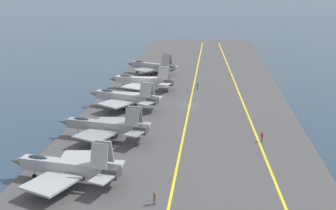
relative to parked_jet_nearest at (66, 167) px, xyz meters
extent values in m
plane|color=#23384C|center=(37.67, -14.25, -2.66)|extent=(2000.00, 2000.00, 0.00)
cube|color=#424244|center=(37.67, -14.25, -2.46)|extent=(219.51, 43.02, 0.40)
cube|color=yellow|center=(37.67, -26.08, -2.25)|extent=(197.35, 9.76, 0.01)
cube|color=yellow|center=(37.67, -14.25, -2.25)|extent=(197.56, 0.36, 0.01)
cube|color=#93999E|center=(0.07, 0.43, 0.01)|extent=(3.39, 11.91, 1.64)
cone|color=#5B5E60|center=(1.09, 7.21, 0.01)|extent=(1.87, 2.44, 1.56)
cube|color=#38383A|center=(-0.99, -6.50, 0.01)|extent=(2.15, 2.17, 1.39)
ellipsoid|color=#232D38|center=(0.60, 3.98, 0.79)|extent=(1.32, 2.97, 0.90)
cube|color=#93999E|center=(-3.71, 0.60, -0.52)|extent=(7.40, 6.97, 0.28)
cube|color=#93999E|center=(3.73, -0.53, -0.52)|extent=(6.34, 5.63, 0.28)
cube|color=#93999E|center=(-1.65, -5.11, 2.45)|extent=(1.30, 2.35, 3.20)
cube|color=#93999E|center=(0.06, -5.37, 2.45)|extent=(1.30, 2.35, 3.20)
cube|color=#93999E|center=(-3.11, -5.70, 0.01)|extent=(3.37, 3.01, 0.20)
cube|color=#93999E|center=(1.28, -6.36, 0.01)|extent=(2.85, 2.30, 0.20)
cylinder|color=#B2B2B7|center=(0.72, 4.77, -1.53)|extent=(0.16, 0.16, 1.45)
cylinder|color=black|center=(0.72, 4.77, -1.96)|extent=(0.31, 0.63, 0.60)
cylinder|color=#B2B2B7|center=(-1.25, -0.58, -1.53)|extent=(0.16, 0.16, 1.45)
cylinder|color=black|center=(-1.25, -0.58, -1.96)|extent=(0.31, 0.63, 0.60)
cylinder|color=#B2B2B7|center=(1.02, -0.92, -1.53)|extent=(0.16, 0.16, 1.45)
cylinder|color=black|center=(1.02, -0.92, -1.96)|extent=(0.31, 0.63, 0.60)
cube|color=gray|center=(16.11, -0.59, 0.24)|extent=(3.64, 12.20, 1.51)
cone|color=#5B5E60|center=(17.36, 6.35, 0.24)|extent=(1.82, 2.51, 1.43)
cube|color=#38383A|center=(14.83, -7.68, 0.24)|extent=(2.06, 2.24, 1.28)
ellipsoid|color=#232D38|center=(16.76, 3.04, 0.95)|extent=(1.34, 3.05, 0.83)
cube|color=gray|center=(12.73, -0.39, -0.25)|extent=(6.91, 6.92, 0.28)
cube|color=gray|center=(19.35, -1.59, -0.25)|extent=(5.55, 5.57, 0.28)
cube|color=gray|center=(14.28, -6.25, 2.50)|extent=(1.32, 2.42, 2.98)
cube|color=gray|center=(15.84, -6.53, 2.50)|extent=(1.32, 2.42, 2.98)
cube|color=gray|center=(12.79, -6.81, 0.24)|extent=(3.42, 3.12, 0.20)
cube|color=gray|center=(17.03, -7.58, 0.24)|extent=(2.81, 2.31, 0.20)
cylinder|color=#B2B2B7|center=(16.91, 3.85, -1.39)|extent=(0.16, 0.16, 1.74)
cylinder|color=black|center=(16.91, 3.85, -1.96)|extent=(0.32, 0.63, 0.60)
cylinder|color=#B2B2B7|center=(14.85, -1.61, -1.39)|extent=(0.16, 0.16, 1.74)
cylinder|color=black|center=(14.85, -1.61, -1.96)|extent=(0.32, 0.63, 0.60)
cylinder|color=#B2B2B7|center=(16.93, -1.98, -1.39)|extent=(0.16, 0.16, 1.74)
cylinder|color=black|center=(16.93, -1.98, -1.96)|extent=(0.32, 0.63, 0.60)
cube|color=#93999E|center=(34.46, -0.22, 0.28)|extent=(5.36, 12.09, 1.64)
cone|color=#5B5E60|center=(36.68, 6.51, 0.28)|extent=(2.20, 2.68, 1.55)
cube|color=#38383A|center=(32.20, -7.10, 0.28)|extent=(2.41, 2.47, 1.39)
ellipsoid|color=#232D38|center=(35.62, 3.30, 1.05)|extent=(1.78, 3.10, 0.90)
cube|color=#93999E|center=(31.08, 0.46, -0.26)|extent=(7.22, 7.24, 0.28)
cube|color=#93999E|center=(37.59, -1.68, -0.26)|extent=(5.59, 5.64, 0.28)
cube|color=#93999E|center=(31.80, -5.58, 2.45)|extent=(1.53, 2.46, 2.67)
cube|color=#93999E|center=(33.43, -6.12, 2.45)|extent=(1.53, 2.46, 2.67)
cube|color=#93999E|center=(30.25, -5.94, 0.28)|extent=(3.56, 3.36, 0.20)
cube|color=#93999E|center=(34.46, -7.33, 0.28)|extent=(3.10, 2.68, 0.20)
cylinder|color=#B2B2B7|center=(35.88, 4.09, -1.40)|extent=(0.16, 0.16, 1.71)
cylinder|color=black|center=(35.88, 4.09, -1.96)|extent=(0.40, 0.64, 0.60)
cylinder|color=#B2B2B7|center=(32.99, -1.03, -1.40)|extent=(0.16, 0.16, 1.71)
cylinder|color=black|center=(32.99, -1.03, -1.96)|extent=(0.40, 0.64, 0.60)
cylinder|color=#B2B2B7|center=(35.17, -1.75, -1.40)|extent=(0.16, 0.16, 1.71)
cylinder|color=black|center=(35.17, -1.75, -1.96)|extent=(0.40, 0.64, 0.60)
cube|color=#A8AAAF|center=(51.04, -1.21, 0.02)|extent=(3.58, 12.68, 1.65)
cone|color=#5B5E60|center=(52.17, 6.02, 0.02)|extent=(1.92, 2.59, 1.57)
cube|color=#38383A|center=(49.88, -8.59, 0.02)|extent=(2.20, 2.31, 1.41)
ellipsoid|color=#232D38|center=(51.63, 2.57, 0.80)|extent=(1.37, 3.16, 0.91)
cube|color=#A8AAAF|center=(47.26, -1.04, -0.52)|extent=(7.52, 7.29, 0.28)
cube|color=#A8AAAF|center=(54.68, -2.21, -0.52)|extent=(6.32, 5.94, 0.28)
cube|color=#A8AAAF|center=(49.23, -7.12, 2.34)|extent=(1.28, 2.49, 2.96)
cube|color=#A8AAAF|center=(50.95, -7.39, 2.34)|extent=(1.28, 2.49, 2.96)
cube|color=#A8AAAF|center=(47.76, -7.75, 0.02)|extent=(3.42, 3.16, 0.20)
cube|color=#A8AAAF|center=(52.16, -8.44, 0.02)|extent=(2.84, 2.43, 0.20)
cylinder|color=#B2B2B7|center=(51.76, 3.41, -1.53)|extent=(0.16, 0.16, 1.45)
cylinder|color=black|center=(51.76, 3.41, -1.96)|extent=(0.31, 0.63, 0.60)
cylinder|color=#B2B2B7|center=(49.70, -2.29, -1.53)|extent=(0.16, 0.16, 1.45)
cylinder|color=black|center=(49.70, -2.29, -1.96)|extent=(0.31, 0.63, 0.60)
cylinder|color=#B2B2B7|center=(51.98, -2.64, -1.53)|extent=(0.16, 0.16, 1.45)
cylinder|color=black|center=(51.98, -2.64, -1.96)|extent=(0.31, 0.63, 0.60)
cube|color=gray|center=(68.65, -1.00, 0.30)|extent=(6.11, 11.41, 1.63)
cone|color=#5B5E60|center=(71.32, 5.26, 0.30)|extent=(2.29, 2.65, 1.55)
cube|color=#38383A|center=(65.91, -7.40, 0.30)|extent=(2.47, 2.48, 1.38)
ellipsoid|color=#232D38|center=(70.05, 2.27, 1.07)|extent=(1.94, 2.97, 0.90)
cube|color=gray|center=(65.47, -0.07, -0.23)|extent=(7.00, 7.02, 0.28)
cube|color=gray|center=(71.51, -2.66, -0.23)|extent=(5.68, 5.79, 0.28)
cube|color=gray|center=(65.62, -5.90, 2.74)|extent=(1.77, 2.42, 3.21)
cube|color=gray|center=(67.19, -6.58, 2.74)|extent=(1.77, 2.42, 3.21)
cube|color=gray|center=(64.06, -6.10, 0.30)|extent=(3.56, 3.39, 0.20)
cube|color=gray|center=(68.13, -7.84, 0.30)|extent=(3.23, 2.80, 0.20)
cylinder|color=#B2B2B7|center=(70.36, 3.00, -1.38)|extent=(0.16, 0.16, 1.74)
cylinder|color=black|center=(70.36, 3.00, -1.96)|extent=(0.44, 0.64, 0.60)
cylinder|color=#B2B2B7|center=(67.13, -1.64, -1.38)|extent=(0.16, 0.16, 1.74)
cylinder|color=black|center=(67.13, -1.64, -1.96)|extent=(0.44, 0.64, 0.60)
cylinder|color=#B2B2B7|center=(69.23, -2.54, -1.38)|extent=(0.16, 0.16, 1.74)
cylinder|color=black|center=(69.23, -2.54, -1.96)|extent=(0.44, 0.64, 0.60)
cylinder|color=#4C473D|center=(52.54, -15.38, -1.83)|extent=(0.24, 0.24, 0.86)
cube|color=#284CB2|center=(52.54, -15.38, -1.10)|extent=(0.35, 0.44, 0.59)
sphere|color=beige|center=(52.54, -15.38, -0.68)|extent=(0.22, 0.22, 0.22)
sphere|color=#284CB2|center=(52.54, -15.38, -0.62)|extent=(0.24, 0.24, 0.24)
cylinder|color=#4C473D|center=(17.86, -27.50, -1.83)|extent=(0.24, 0.24, 0.86)
cube|color=red|center=(17.86, -27.50, -1.10)|extent=(0.41, 0.46, 0.58)
sphere|color=#9E7051|center=(17.86, -27.50, -0.68)|extent=(0.22, 0.22, 0.22)
sphere|color=red|center=(17.86, -27.50, -0.62)|extent=(0.24, 0.24, 0.24)
cylinder|color=#4C473D|center=(-4.57, -12.48, -1.81)|extent=(0.24, 0.24, 0.89)
cube|color=brown|center=(-4.57, -12.48, -1.06)|extent=(0.43, 0.35, 0.61)
sphere|color=beige|center=(-4.57, -12.48, -0.63)|extent=(0.22, 0.22, 0.22)
sphere|color=brown|center=(-4.57, -12.48, -0.57)|extent=(0.24, 0.24, 0.24)
camera|label=1|loc=(-49.28, -18.93, 23.44)|focal=45.00mm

